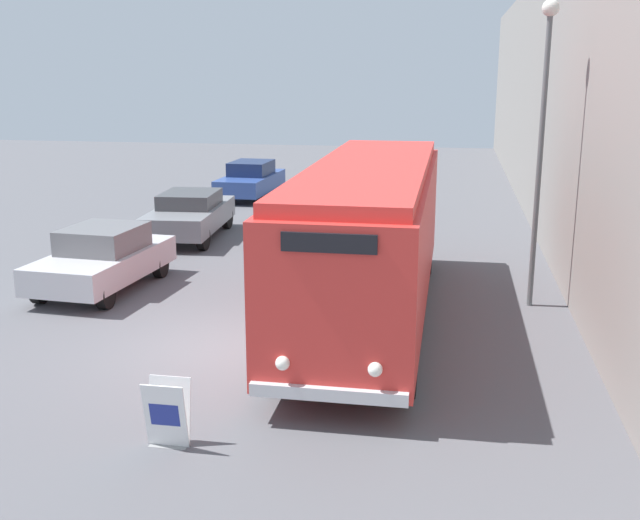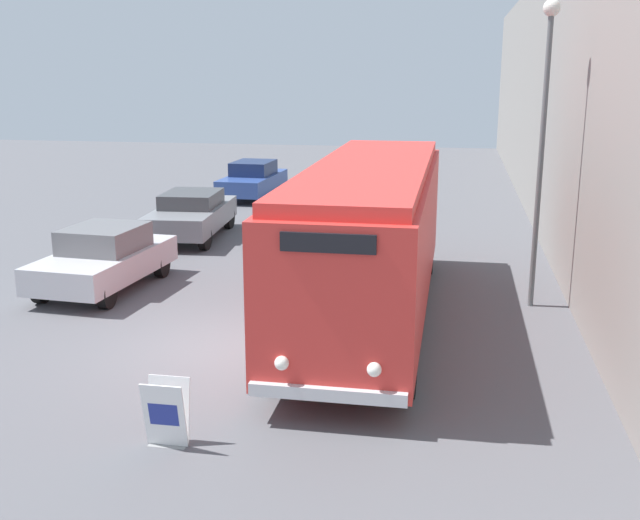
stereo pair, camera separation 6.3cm
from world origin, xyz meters
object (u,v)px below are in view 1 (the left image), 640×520
Objects in this scene: sign_board at (167,414)px; parked_car_far at (251,180)px; parked_car_mid at (190,214)px; vintage_bus at (370,233)px; streetlamp at (543,115)px; parked_car_near at (103,258)px.

parked_car_far reaches higher than sign_board.
parked_car_mid is (-4.35, 13.16, 0.29)m from sign_board.
parked_car_mid is at bearing -86.73° from parked_car_far.
parked_car_mid is (-6.53, 6.98, -1.11)m from vintage_bus.
sign_board is 0.22× the size of parked_car_far.
parked_car_far is at bearing 86.83° from parked_car_mid.
parked_car_mid is (-10.07, 5.44, -3.52)m from streetlamp.
parked_car_mid reaches higher than sign_board.
vintage_bus reaches higher than sign_board.
sign_board is (-2.18, -6.18, -1.41)m from vintage_bus.
sign_board is 0.23× the size of parked_car_near.
streetlamp reaches higher than sign_board.
parked_car_near is 13.86m from parked_car_far.
vintage_bus is 2.36× the size of parked_car_far.
parked_car_mid is 7.94m from parked_car_far.
parked_car_near is at bearing -177.31° from streetlamp.
vintage_bus is at bearing -4.82° from parked_car_near.
parked_car_near is 0.94× the size of parked_car_far.
parked_car_far is (-0.04, 13.86, -0.02)m from parked_car_near.
streetlamp is 11.98m from parked_car_mid.
parked_car_near is at bearing 170.88° from vintage_bus.
streetlamp reaches higher than parked_car_mid.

